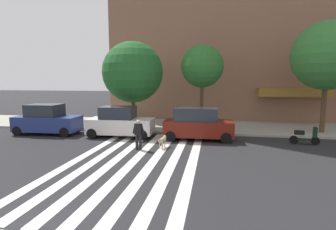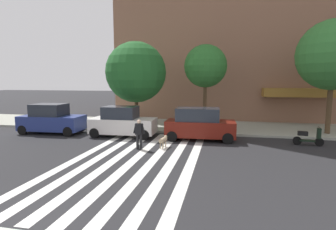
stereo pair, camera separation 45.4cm
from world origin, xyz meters
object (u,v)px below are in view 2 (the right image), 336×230
at_px(street_tree_nearest, 136,72).
at_px(dog_on_leash, 163,140).
at_px(parked_car_near_curb, 52,120).
at_px(parked_car_third_in_line, 199,124).
at_px(parked_car_behind_first, 123,122).
at_px(street_tree_further, 333,55).
at_px(pedestrian_dog_walker, 139,133).
at_px(parked_scooter, 308,137).
at_px(street_tree_middle, 205,66).

bearing_deg(street_tree_nearest, dog_on_leash, -56.65).
bearing_deg(parked_car_near_curb, parked_car_third_in_line, -0.00).
height_order(parked_car_behind_first, street_tree_further, street_tree_further).
relative_size(parked_car_near_curb, pedestrian_dog_walker, 2.70).
bearing_deg(street_tree_further, parked_scooter, -122.64).
bearing_deg(street_tree_middle, pedestrian_dog_walker, -115.36).
bearing_deg(street_tree_nearest, pedestrian_dog_walker, -70.15).
distance_m(parked_car_behind_first, dog_on_leash, 4.16).
xyz_separation_m(parked_car_behind_first, dog_on_leash, (3.34, -2.42, -0.50)).
bearing_deg(parked_car_third_in_line, street_tree_further, 20.40).
bearing_deg(parked_car_near_curb, parked_car_behind_first, 0.00).
distance_m(parked_car_behind_first, parked_scooter, 11.40).
height_order(parked_car_behind_first, dog_on_leash, parked_car_behind_first).
relative_size(parked_car_third_in_line, parked_scooter, 2.67).
bearing_deg(street_tree_nearest, parked_scooter, -12.98).
distance_m(parked_scooter, street_tree_middle, 8.35).
bearing_deg(street_tree_middle, parked_car_behind_first, -146.80).
distance_m(parked_car_near_curb, street_tree_further, 19.62).
height_order(street_tree_nearest, street_tree_further, street_tree_further).
xyz_separation_m(parked_car_near_curb, parked_scooter, (16.73, -0.21, -0.50)).
xyz_separation_m(parked_car_third_in_line, pedestrian_dog_walker, (-2.98, -3.04, -0.06)).
xyz_separation_m(parked_car_behind_first, street_tree_further, (13.53, 3.13, 4.43)).
height_order(street_tree_nearest, dog_on_leash, street_tree_nearest).
height_order(parked_scooter, street_tree_further, street_tree_further).
distance_m(street_tree_further, pedestrian_dog_walker, 13.70).
xyz_separation_m(street_tree_nearest, dog_on_leash, (3.15, -4.79, -3.88)).
bearing_deg(parked_car_near_curb, dog_on_leash, -15.59).
bearing_deg(parked_scooter, parked_car_near_curb, 179.27).
relative_size(parked_scooter, dog_on_leash, 1.56).
relative_size(parked_scooter, street_tree_further, 0.22).
xyz_separation_m(pedestrian_dog_walker, dog_on_leash, (1.20, 0.62, -0.48)).
height_order(parked_car_near_curb, parked_car_third_in_line, parked_car_near_curb).
height_order(parked_scooter, dog_on_leash, parked_scooter).
relative_size(parked_car_near_curb, parked_scooter, 2.71).
bearing_deg(street_tree_further, pedestrian_dog_walker, -151.57).
bearing_deg(parked_scooter, street_tree_further, 57.36).
bearing_deg(parked_car_behind_first, street_tree_middle, 33.20).
xyz_separation_m(parked_car_near_curb, dog_on_leash, (8.68, -2.42, -0.53)).
distance_m(parked_car_near_curb, street_tree_middle, 11.69).
bearing_deg(parked_car_third_in_line, parked_car_near_curb, 180.00).
bearing_deg(street_tree_further, street_tree_middle, 178.16).
distance_m(parked_car_near_curb, parked_car_third_in_line, 10.46).
height_order(parked_car_near_curb, street_tree_middle, street_tree_middle).
distance_m(parked_car_third_in_line, parked_scooter, 6.30).
bearing_deg(dog_on_leash, street_tree_further, 28.56).
height_order(street_tree_further, pedestrian_dog_walker, street_tree_further).
xyz_separation_m(parked_car_third_in_line, dog_on_leash, (-1.78, -2.42, -0.54)).
height_order(parked_car_behind_first, street_tree_nearest, street_tree_nearest).
xyz_separation_m(parked_scooter, street_tree_nearest, (-11.20, 2.58, 3.84)).
distance_m(street_tree_nearest, street_tree_further, 13.41).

